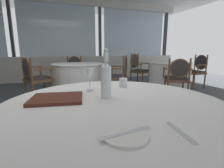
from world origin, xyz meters
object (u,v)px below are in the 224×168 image
wine_glass (90,75)px  dining_chair_0_0 (75,68)px  menu_book (57,98)px  dining_chair_1_2 (177,76)px  water_bottle (106,78)px  dining_chair_0_1 (34,76)px  side_plate (125,134)px  dining_chair_1_0 (197,68)px  dining_chair_1_1 (138,67)px  dining_chair_0_2 (120,73)px  water_tumbler (123,83)px

wine_glass → dining_chair_0_0: bearing=85.5°
menu_book → dining_chair_1_2: bearing=44.5°
water_bottle → dining_chair_0_1: bearing=106.0°
dining_chair_0_0 → dining_chair_1_2: dining_chair_1_2 is taller
dining_chair_1_2 → dining_chair_0_1: bearing=102.8°
side_plate → water_bottle: (0.08, 0.50, 0.12)m
dining_chair_1_0 → dining_chair_1_1: (-1.49, 0.82, 0.02)m
side_plate → water_bottle: size_ratio=0.54×
wine_glass → dining_chair_0_2: dining_chair_0_2 is taller
menu_book → dining_chair_1_0: dining_chair_1_0 is taller
side_plate → dining_chair_1_1: (2.14, 3.95, -0.18)m
water_bottle → menu_book: water_bottle is taller
dining_chair_0_0 → dining_chair_0_1: size_ratio=0.97×
water_bottle → wine_glass: bearing=107.0°
water_tumbler → dining_chair_1_0: size_ratio=0.08×
dining_chair_0_0 → dining_chair_1_1: dining_chair_1_1 is taller
water_tumbler → menu_book: 0.58m
dining_chair_1_0 → dining_chair_0_1: bearing=-0.4°
side_plate → menu_book: size_ratio=0.56×
water_bottle → wine_glass: (-0.07, 0.21, -0.00)m
water_tumbler → dining_chair_0_2: dining_chair_0_2 is taller
side_plate → dining_chair_1_0: (3.64, 3.13, -0.20)m
dining_chair_0_1 → menu_book: bearing=-108.2°
side_plate → dining_chair_0_0: dining_chair_0_0 is taller
side_plate → dining_chair_0_2: dining_chair_0_2 is taller
water_bottle → dining_chair_1_0: bearing=36.4°
menu_book → dining_chair_1_1: (2.38, 3.41, -0.19)m
wine_glass → menu_book: wine_glass is taller
water_bottle → menu_book: (-0.31, 0.04, -0.12)m
dining_chair_1_0 → dining_chair_1_1: dining_chair_1_1 is taller
menu_book → dining_chair_0_1: 2.56m
wine_glass → dining_chair_1_0: bearing=33.6°
dining_chair_1_0 → dining_chair_1_1: 1.71m
side_plate → dining_chair_0_0: size_ratio=0.20×
wine_glass → dining_chair_0_1: size_ratio=0.19×
side_plate → dining_chair_0_1: bearing=102.0°
menu_book → dining_chair_1_0: (3.87, 2.58, -0.20)m
dining_chair_0_0 → dining_chair_1_1: bearing=72.5°
dining_chair_1_1 → water_bottle: bearing=-62.2°
water_tumbler → dining_chair_1_0: 4.09m
wine_glass → water_tumbler: 0.31m
side_plate → wine_glass: bearing=88.8°
dining_chair_0_2 → dining_chair_1_1: size_ratio=0.97×
side_plate → dining_chair_0_0: (0.32, 4.61, -0.22)m
dining_chair_0_0 → dining_chair_0_2: dining_chair_0_2 is taller
side_plate → water_bottle: bearing=80.9°
dining_chair_1_1 → dining_chair_0_2: bearing=-76.3°
dining_chair_0_0 → dining_chair_1_0: size_ratio=0.95×
side_plate → dining_chair_1_0: size_ratio=0.19×
wine_glass → dining_chair_0_2: (1.16, 2.27, -0.32)m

